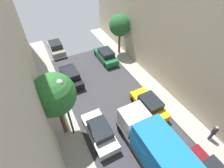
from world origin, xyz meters
name	(u,v)px	position (x,y,z in m)	size (l,w,h in m)	color
ground	(144,149)	(0.00, 0.00, 0.00)	(32.00, 32.00, 0.00)	#38383D
sidewalk_right	(190,125)	(5.00, 0.00, 0.07)	(2.00, 44.00, 0.15)	#A8A399
parked_car_left_3	(100,132)	(-2.70, 2.70, 0.72)	(1.78, 4.20, 1.57)	white
parked_car_left_4	(71,76)	(-2.70, 10.69, 0.72)	(1.78, 4.20, 1.57)	black
parked_car_left_5	(56,48)	(-2.70, 17.87, 0.72)	(1.78, 4.20, 1.57)	gray
parked_car_right_3	(149,105)	(2.70, 3.17, 0.72)	(1.78, 4.20, 1.57)	gold
parked_car_right_4	(106,56)	(2.70, 12.72, 0.72)	(1.78, 4.20, 1.57)	#1E6638
delivery_truck	(153,146)	(0.00, -0.71, 1.79)	(2.26, 6.60, 3.38)	#4C4C51
pedestrian	(214,132)	(5.36, -1.77, 1.07)	(0.40, 0.36, 1.72)	#2D334C
street_tree_1	(120,26)	(5.13, 13.48, 4.08)	(2.73, 2.73, 5.32)	brown
street_tree_2	(54,95)	(-5.16, 4.46, 4.68)	(3.15, 3.15, 6.14)	brown
lamp_post	(65,102)	(-4.60, 4.00, 4.08)	(0.44, 0.44, 6.05)	#333338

